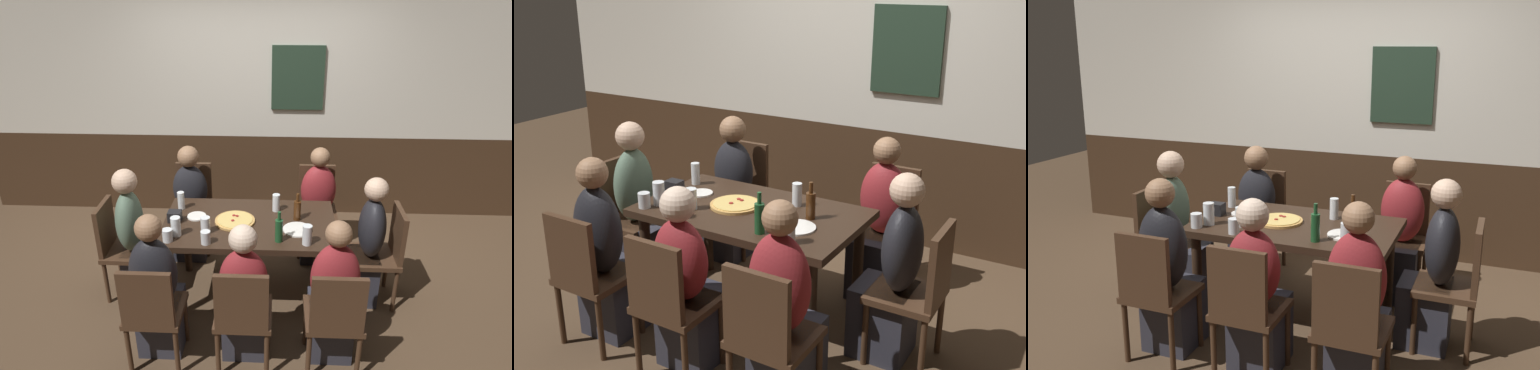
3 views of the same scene
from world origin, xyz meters
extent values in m
plane|color=#4C3826|center=(0.00, 0.00, 0.00)|extent=(12.00, 12.00, 0.00)
cube|color=#3D2819|center=(0.00, 1.65, 0.47)|extent=(6.40, 0.10, 0.95)
cube|color=beige|center=(0.00, 1.65, 1.77)|extent=(6.40, 0.10, 1.65)
cube|color=#233828|center=(0.43, 1.58, 1.61)|extent=(0.56, 0.03, 0.68)
cube|color=black|center=(0.00, 0.00, 0.71)|extent=(1.43, 0.84, 0.05)
cylinder|color=black|center=(-0.62, -0.34, 0.34)|extent=(0.07, 0.07, 0.69)
cylinder|color=black|center=(0.62, -0.34, 0.34)|extent=(0.07, 0.07, 0.69)
cylinder|color=black|center=(-0.62, 0.34, 0.34)|extent=(0.07, 0.07, 0.69)
cylinder|color=black|center=(0.62, 0.34, 0.34)|extent=(0.07, 0.07, 0.69)
cube|color=#422B1C|center=(-1.06, 0.00, 0.43)|extent=(0.40, 0.40, 0.04)
cube|color=#422B1C|center=(-1.24, 0.00, 0.67)|extent=(0.04, 0.36, 0.43)
cylinder|color=#422B1C|center=(-0.89, 0.17, 0.21)|extent=(0.04, 0.04, 0.41)
cylinder|color=#422B1C|center=(-0.89, -0.17, 0.21)|extent=(0.04, 0.04, 0.41)
cylinder|color=#422B1C|center=(-1.23, 0.17, 0.21)|extent=(0.04, 0.04, 0.41)
cylinder|color=#422B1C|center=(-1.23, -0.17, 0.21)|extent=(0.04, 0.04, 0.41)
cube|color=#422B1C|center=(0.63, -0.76, 0.43)|extent=(0.40, 0.40, 0.04)
cube|color=#422B1C|center=(0.63, -0.94, 0.67)|extent=(0.36, 0.04, 0.43)
cylinder|color=#422B1C|center=(0.46, -0.59, 0.21)|extent=(0.04, 0.04, 0.41)
cylinder|color=#422B1C|center=(0.80, -0.59, 0.21)|extent=(0.04, 0.04, 0.41)
cylinder|color=#422B1C|center=(0.46, -0.93, 0.21)|extent=(0.04, 0.04, 0.41)
cylinder|color=#422B1C|center=(0.80, -0.93, 0.21)|extent=(0.04, 0.04, 0.41)
cube|color=#422B1C|center=(0.00, -0.76, 0.43)|extent=(0.40, 0.40, 0.04)
cube|color=#422B1C|center=(0.00, -0.94, 0.67)|extent=(0.36, 0.04, 0.43)
cylinder|color=#422B1C|center=(-0.17, -0.59, 0.21)|extent=(0.04, 0.04, 0.41)
cylinder|color=#422B1C|center=(0.17, -0.59, 0.21)|extent=(0.04, 0.04, 0.41)
cylinder|color=#422B1C|center=(-0.17, -0.93, 0.21)|extent=(0.04, 0.04, 0.41)
cylinder|color=#422B1C|center=(0.17, -0.93, 0.21)|extent=(0.04, 0.04, 0.41)
cube|color=#422B1C|center=(-0.63, 0.76, 0.43)|extent=(0.40, 0.40, 0.04)
cube|color=#422B1C|center=(-0.63, 0.94, 0.67)|extent=(0.36, 0.04, 0.43)
cylinder|color=#422B1C|center=(-0.46, 0.59, 0.21)|extent=(0.04, 0.04, 0.41)
cylinder|color=#422B1C|center=(-0.80, 0.59, 0.21)|extent=(0.04, 0.04, 0.41)
cylinder|color=#422B1C|center=(-0.46, 0.93, 0.21)|extent=(0.04, 0.04, 0.41)
cylinder|color=#422B1C|center=(-0.80, 0.93, 0.21)|extent=(0.04, 0.04, 0.41)
cube|color=#422B1C|center=(-0.63, -0.76, 0.43)|extent=(0.40, 0.40, 0.04)
cube|color=#422B1C|center=(-0.63, -0.94, 0.67)|extent=(0.36, 0.04, 0.43)
cylinder|color=#422B1C|center=(-0.80, -0.59, 0.21)|extent=(0.04, 0.04, 0.41)
cylinder|color=#422B1C|center=(-0.46, -0.59, 0.21)|extent=(0.04, 0.04, 0.41)
cylinder|color=#422B1C|center=(-0.80, -0.93, 0.21)|extent=(0.04, 0.04, 0.41)
cylinder|color=#422B1C|center=(-0.46, -0.93, 0.21)|extent=(0.04, 0.04, 0.41)
cube|color=#422B1C|center=(1.06, 0.00, 0.43)|extent=(0.40, 0.40, 0.04)
cube|color=#422B1C|center=(1.24, 0.00, 0.67)|extent=(0.04, 0.36, 0.43)
cylinder|color=#422B1C|center=(0.89, -0.17, 0.21)|extent=(0.04, 0.04, 0.41)
cylinder|color=#422B1C|center=(0.89, 0.17, 0.21)|extent=(0.04, 0.04, 0.41)
cylinder|color=#422B1C|center=(1.23, -0.17, 0.21)|extent=(0.04, 0.04, 0.41)
cylinder|color=#422B1C|center=(1.23, 0.17, 0.21)|extent=(0.04, 0.04, 0.41)
cube|color=#422B1C|center=(0.63, 0.76, 0.43)|extent=(0.40, 0.40, 0.04)
cube|color=#422B1C|center=(0.63, 0.94, 0.67)|extent=(0.36, 0.04, 0.43)
cylinder|color=#422B1C|center=(0.80, 0.59, 0.21)|extent=(0.04, 0.04, 0.41)
cylinder|color=#422B1C|center=(0.46, 0.59, 0.21)|extent=(0.04, 0.04, 0.41)
cylinder|color=#422B1C|center=(0.80, 0.93, 0.21)|extent=(0.04, 0.04, 0.41)
cylinder|color=#422B1C|center=(0.46, 0.93, 0.21)|extent=(0.04, 0.04, 0.41)
cube|color=#2D2D38|center=(-0.93, 0.00, 0.23)|extent=(0.34, 0.32, 0.45)
ellipsoid|color=#56705B|center=(-1.02, 0.00, 0.72)|extent=(0.22, 0.34, 0.55)
sphere|color=#DBB293|center=(-1.02, 0.00, 1.09)|extent=(0.21, 0.21, 0.21)
cube|color=#2D2D38|center=(0.63, -0.63, 0.23)|extent=(0.32, 0.34, 0.45)
ellipsoid|color=maroon|center=(0.63, -0.72, 0.72)|extent=(0.34, 0.22, 0.54)
sphere|color=#936B4C|center=(0.63, -0.72, 1.07)|extent=(0.18, 0.18, 0.18)
cube|color=#2D2D38|center=(0.00, -0.63, 0.23)|extent=(0.32, 0.34, 0.45)
ellipsoid|color=maroon|center=(0.00, -0.72, 0.69)|extent=(0.34, 0.22, 0.48)
sphere|color=beige|center=(0.00, -0.72, 1.02)|extent=(0.20, 0.20, 0.20)
cube|color=#2D2D38|center=(-0.63, 0.63, 0.23)|extent=(0.32, 0.34, 0.45)
ellipsoid|color=black|center=(-0.63, 0.72, 0.70)|extent=(0.34, 0.22, 0.49)
sphere|color=#936B4C|center=(-0.63, 0.72, 1.03)|extent=(0.21, 0.21, 0.21)
cube|color=#2D2D38|center=(-0.63, -0.63, 0.23)|extent=(0.32, 0.34, 0.45)
ellipsoid|color=black|center=(-0.63, -0.72, 0.73)|extent=(0.34, 0.22, 0.55)
sphere|color=#936B4C|center=(-0.63, -0.72, 1.09)|extent=(0.19, 0.19, 0.19)
cube|color=#2D2D38|center=(0.93, 0.00, 0.23)|extent=(0.34, 0.32, 0.45)
ellipsoid|color=black|center=(1.02, 0.00, 0.71)|extent=(0.22, 0.34, 0.53)
sphere|color=#DBB293|center=(1.02, 0.00, 1.06)|extent=(0.19, 0.19, 0.19)
cube|color=#2D2D38|center=(0.63, 0.63, 0.23)|extent=(0.32, 0.34, 0.45)
ellipsoid|color=maroon|center=(0.63, 0.72, 0.71)|extent=(0.34, 0.22, 0.52)
sphere|color=#936B4C|center=(0.63, 0.72, 1.05)|extent=(0.19, 0.19, 0.19)
cylinder|color=tan|center=(-0.12, 0.00, 0.75)|extent=(0.33, 0.33, 0.02)
cylinder|color=#DBB760|center=(-0.12, 0.00, 0.76)|extent=(0.29, 0.29, 0.01)
cylinder|color=maroon|center=(-0.14, 0.06, 0.77)|extent=(0.03, 0.03, 0.00)
cylinder|color=maroon|center=(-0.11, 0.05, 0.77)|extent=(0.03, 0.03, 0.00)
cylinder|color=maroon|center=(-0.14, -0.03, 0.77)|extent=(0.03, 0.03, 0.00)
cylinder|color=silver|center=(-0.62, -0.32, 0.79)|extent=(0.08, 0.08, 0.10)
cylinder|color=#331E14|center=(-0.62, -0.32, 0.76)|extent=(0.07, 0.07, 0.05)
cylinder|color=silver|center=(-0.32, -0.35, 0.79)|extent=(0.08, 0.08, 0.11)
cylinder|color=gold|center=(-0.32, -0.35, 0.78)|extent=(0.07, 0.07, 0.08)
cylinder|color=silver|center=(0.22, 0.21, 0.82)|extent=(0.06, 0.06, 0.15)
cylinder|color=#B26623|center=(0.22, 0.21, 0.80)|extent=(0.06, 0.06, 0.12)
cylinder|color=silver|center=(-0.34, -0.19, 0.81)|extent=(0.08, 0.08, 0.14)
cylinder|color=#C6842D|center=(-0.34, -0.19, 0.77)|extent=(0.07, 0.07, 0.06)
cylinder|color=silver|center=(-0.57, -0.24, 0.82)|extent=(0.08, 0.08, 0.16)
cylinder|color=#B26623|center=(-0.57, -0.24, 0.80)|extent=(0.07, 0.07, 0.11)
cylinder|color=silver|center=(0.46, -0.32, 0.82)|extent=(0.07, 0.07, 0.16)
cylinder|color=#C6842D|center=(0.46, -0.32, 0.79)|extent=(0.06, 0.06, 0.09)
cylinder|color=silver|center=(-0.61, 0.22, 0.82)|extent=(0.06, 0.06, 0.16)
cylinder|color=gold|center=(-0.61, 0.22, 0.80)|extent=(0.05, 0.05, 0.12)
cylinder|color=#194723|center=(0.24, -0.29, 0.83)|extent=(0.06, 0.06, 0.18)
cylinder|color=#194723|center=(0.24, -0.29, 0.96)|extent=(0.03, 0.03, 0.07)
cylinder|color=#42230F|center=(0.40, 0.06, 0.82)|extent=(0.06, 0.06, 0.17)
cylinder|color=#42230F|center=(0.40, 0.06, 0.94)|extent=(0.03, 0.03, 0.07)
cylinder|color=white|center=(0.39, -0.12, 0.75)|extent=(0.24, 0.24, 0.01)
cylinder|color=white|center=(-0.45, 0.07, 0.75)|extent=(0.16, 0.16, 0.01)
cube|color=black|center=(-0.62, -0.01, 0.79)|extent=(0.11, 0.09, 0.09)
camera|label=1|loc=(0.20, -3.30, 2.61)|focal=31.83mm
camera|label=2|loc=(1.96, -3.04, 2.18)|focal=42.35mm
camera|label=3|loc=(1.32, -3.57, 2.00)|focal=39.50mm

